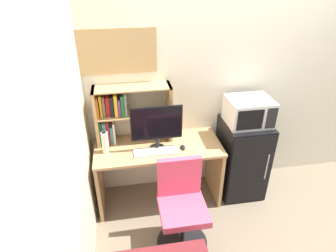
# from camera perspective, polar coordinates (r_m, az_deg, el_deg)

# --- Properties ---
(wall_back) EXTENTS (6.40, 0.04, 2.60)m
(wall_back) POSITION_cam_1_polar(r_m,az_deg,el_deg) (3.46, 18.90, 8.89)
(wall_back) COLOR silver
(wall_back) RESTS_ON ground_plane
(wall_left) EXTENTS (0.04, 4.40, 2.60)m
(wall_left) POSITION_cam_1_polar(r_m,az_deg,el_deg) (1.72, -21.55, -14.27)
(wall_left) COLOR silver
(wall_left) RESTS_ON ground_plane
(desk) EXTENTS (1.34, 0.58, 0.74)m
(desk) POSITION_cam_1_polar(r_m,az_deg,el_deg) (3.19, -1.87, -7.21)
(desk) COLOR tan
(desk) RESTS_ON ground_plane
(hutch_bookshelf) EXTENTS (0.79, 0.24, 0.62)m
(hutch_bookshelf) POSITION_cam_1_polar(r_m,az_deg,el_deg) (3.03, -9.20, 2.69)
(hutch_bookshelf) COLOR tan
(hutch_bookshelf) RESTS_ON desk
(monitor) EXTENTS (0.52, 0.16, 0.48)m
(monitor) POSITION_cam_1_polar(r_m,az_deg,el_deg) (2.88, -2.25, 0.14)
(monitor) COLOR black
(monitor) RESTS_ON desk
(keyboard) EXTENTS (0.45, 0.15, 0.02)m
(keyboard) POSITION_cam_1_polar(r_m,az_deg,el_deg) (2.96, -2.43, -5.05)
(keyboard) COLOR silver
(keyboard) RESTS_ON desk
(computer_mouse) EXTENTS (0.05, 0.09, 0.03)m
(computer_mouse) POSITION_cam_1_polar(r_m,az_deg,el_deg) (3.02, 2.94, -4.20)
(computer_mouse) COLOR black
(computer_mouse) RESTS_ON desk
(water_bottle) EXTENTS (0.07, 0.07, 0.25)m
(water_bottle) POSITION_cam_1_polar(r_m,az_deg,el_deg) (2.98, -12.30, -3.13)
(water_bottle) COLOR silver
(water_bottle) RESTS_ON desk
(mini_fridge) EXTENTS (0.49, 0.54, 0.92)m
(mini_fridge) POSITION_cam_1_polar(r_m,az_deg,el_deg) (3.47, 14.32, -6.09)
(mini_fridge) COLOR black
(mini_fridge) RESTS_ON ground_plane
(microwave) EXTENTS (0.46, 0.38, 0.28)m
(microwave) POSITION_cam_1_polar(r_m,az_deg,el_deg) (3.17, 15.63, 2.80)
(microwave) COLOR silver
(microwave) RESTS_ON mini_fridge
(desk_chair) EXTENTS (0.49, 0.49, 0.90)m
(desk_chair) POSITION_cam_1_polar(r_m,az_deg,el_deg) (2.83, 2.70, -16.36)
(desk_chair) COLOR black
(desk_chair) RESTS_ON ground_plane
(wall_corkboard) EXTENTS (0.78, 0.02, 0.44)m
(wall_corkboard) POSITION_cam_1_polar(r_m,az_deg,el_deg) (2.91, -10.19, 14.28)
(wall_corkboard) COLOR tan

